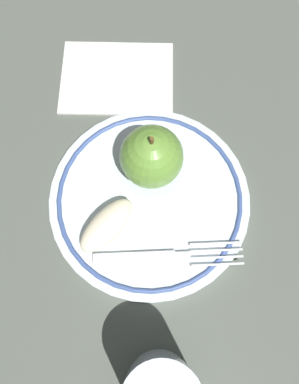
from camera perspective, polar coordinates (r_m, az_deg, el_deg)
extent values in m
plane|color=#4E544C|center=(0.46, -0.13, -3.20)|extent=(2.00, 2.00, 0.00)
cylinder|color=silver|center=(0.46, 0.00, -1.14)|extent=(0.24, 0.24, 0.01)
torus|color=#3C528C|center=(0.45, 0.00, -0.93)|extent=(0.22, 0.22, 0.01)
sphere|color=olive|center=(0.43, 0.31, 5.38)|extent=(0.07, 0.07, 0.07)
cylinder|color=brown|center=(0.39, 0.34, 7.79)|extent=(0.00, 0.00, 0.01)
ellipsoid|color=#F1E7BF|center=(0.43, -6.61, -4.89)|extent=(0.09, 0.06, 0.02)
cube|color=silver|center=(0.43, -2.33, -9.93)|extent=(0.09, 0.05, 0.00)
cube|color=silver|center=(0.43, 5.13, -9.60)|extent=(0.02, 0.01, 0.00)
cube|color=silver|center=(0.44, 10.35, -10.83)|extent=(0.06, 0.02, 0.00)
cube|color=silver|center=(0.44, 10.25, -9.80)|extent=(0.06, 0.02, 0.00)
cube|color=silver|center=(0.44, 10.14, -8.77)|extent=(0.06, 0.02, 0.00)
cube|color=silver|center=(0.44, 10.04, -7.74)|extent=(0.06, 0.02, 0.00)
cube|color=white|center=(0.54, -4.99, 17.06)|extent=(0.19, 0.17, 0.01)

